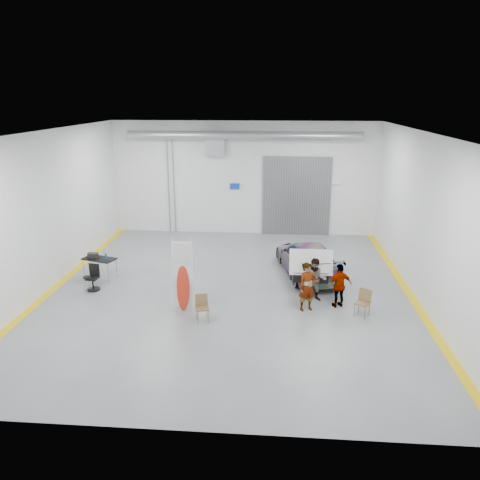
# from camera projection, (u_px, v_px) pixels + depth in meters

# --- Properties ---
(ground) EXTENTS (16.00, 16.00, 0.00)m
(ground) POSITION_uv_depth(u_px,v_px,m) (230.00, 290.00, 18.12)
(ground) COLOR slate
(ground) RESTS_ON ground
(room_shell) EXTENTS (14.02, 16.18, 6.01)m
(room_shell) POSITION_uv_depth(u_px,v_px,m) (240.00, 176.00, 19.01)
(room_shell) COLOR silver
(room_shell) RESTS_ON ground
(sedan_car) EXTENTS (2.87, 5.03, 1.37)m
(sedan_car) POSITION_uv_depth(u_px,v_px,m) (307.00, 259.00, 19.60)
(sedan_car) COLOR white
(sedan_car) RESTS_ON ground
(person_a) EXTENTS (0.75, 0.64, 1.75)m
(person_a) POSITION_uv_depth(u_px,v_px,m) (307.00, 287.00, 16.21)
(person_a) COLOR brown
(person_a) RESTS_ON ground
(person_b) EXTENTS (0.82, 0.65, 1.62)m
(person_b) POSITION_uv_depth(u_px,v_px,m) (316.00, 280.00, 17.01)
(person_b) COLOR slate
(person_b) RESTS_ON ground
(person_c) EXTENTS (1.01, 0.69, 1.62)m
(person_c) POSITION_uv_depth(u_px,v_px,m) (340.00, 285.00, 16.50)
(person_c) COLOR olive
(person_c) RESTS_ON ground
(surfboard_display) EXTENTS (0.75, 0.23, 2.66)m
(surfboard_display) POSITION_uv_depth(u_px,v_px,m) (183.00, 281.00, 16.18)
(surfboard_display) COLOR white
(surfboard_display) RESTS_ON ground
(folding_chair_near) EXTENTS (0.52, 0.55, 0.88)m
(folding_chair_near) POSITION_uv_depth(u_px,v_px,m) (203.00, 313.00, 15.61)
(folding_chair_near) COLOR brown
(folding_chair_near) RESTS_ON ground
(folding_chair_far) EXTENTS (0.61, 0.66, 0.94)m
(folding_chair_far) POSITION_uv_depth(u_px,v_px,m) (362.00, 308.00, 15.92)
(folding_chair_far) COLOR brown
(folding_chair_far) RESTS_ON ground
(shop_stool) EXTENTS (0.32, 0.32, 0.62)m
(shop_stool) POSITION_uv_depth(u_px,v_px,m) (88.00, 284.00, 17.90)
(shop_stool) COLOR black
(shop_stool) RESTS_ON ground
(work_table) EXTENTS (1.49, 1.05, 1.10)m
(work_table) POSITION_uv_depth(u_px,v_px,m) (98.00, 258.00, 19.15)
(work_table) COLOR #93959B
(work_table) RESTS_ON ground
(office_chair) EXTENTS (0.53, 0.53, 1.00)m
(office_chair) POSITION_uv_depth(u_px,v_px,m) (93.00, 279.00, 18.08)
(office_chair) COLOR black
(office_chair) RESTS_ON ground
(trunk_lid) EXTENTS (1.60, 0.97, 0.04)m
(trunk_lid) POSITION_uv_depth(u_px,v_px,m) (311.00, 259.00, 17.38)
(trunk_lid) COLOR silver
(trunk_lid) RESTS_ON sedan_car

